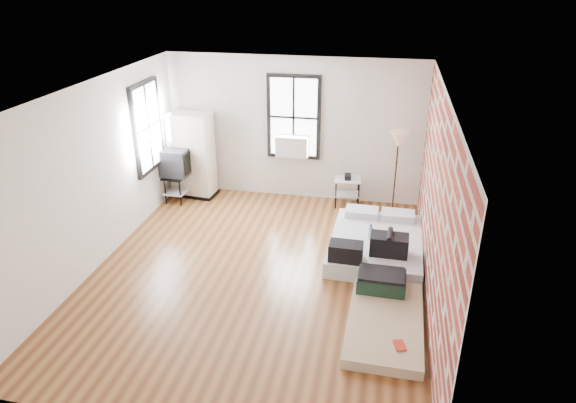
% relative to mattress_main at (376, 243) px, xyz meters
% --- Properties ---
extents(ground, '(6.00, 6.00, 0.00)m').
position_rel_mattress_main_xyz_m(ground, '(-1.74, -0.98, -0.17)').
color(ground, '#562E16').
rests_on(ground, ground).
extents(room_shell, '(5.02, 6.02, 2.80)m').
position_rel_mattress_main_xyz_m(room_shell, '(-1.51, -0.62, 1.56)').
color(room_shell, silver).
rests_on(room_shell, ground).
extents(mattress_main, '(1.51, 2.01, 0.63)m').
position_rel_mattress_main_xyz_m(mattress_main, '(0.00, 0.00, 0.00)').
color(mattress_main, silver).
rests_on(mattress_main, ground).
extents(mattress_bare, '(0.99, 1.83, 0.39)m').
position_rel_mattress_main_xyz_m(mattress_bare, '(0.19, -1.74, -0.06)').
color(mattress_bare, tan).
rests_on(mattress_bare, ground).
extents(wardrobe, '(0.90, 0.57, 1.71)m').
position_rel_mattress_main_xyz_m(wardrobe, '(-3.74, 1.67, 0.68)').
color(wardrobe, black).
rests_on(wardrobe, ground).
extents(side_table, '(0.53, 0.45, 0.65)m').
position_rel_mattress_main_xyz_m(side_table, '(-0.63, 1.74, 0.26)').
color(side_table, black).
rests_on(side_table, ground).
extents(floor_lamp, '(0.34, 0.34, 1.58)m').
position_rel_mattress_main_xyz_m(floor_lamp, '(0.25, 1.67, 1.17)').
color(floor_lamp, black).
rests_on(floor_lamp, ground).
extents(tv_stand, '(0.57, 0.78, 1.07)m').
position_rel_mattress_main_xyz_m(tv_stand, '(-3.96, 1.42, 0.60)').
color(tv_stand, black).
rests_on(tv_stand, ground).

